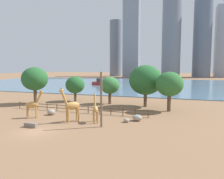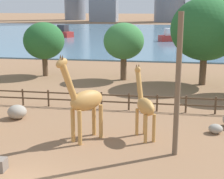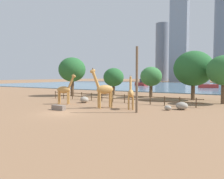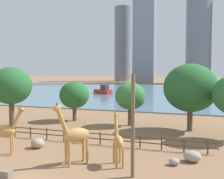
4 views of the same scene
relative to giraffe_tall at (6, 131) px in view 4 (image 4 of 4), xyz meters
name	(u,v)px [view 4 (image 4 of 4)]	position (x,y,z in m)	size (l,w,h in m)	color
ground_plane	(169,92)	(5.20, 73.88, -2.12)	(400.00, 400.00, 0.00)	#8C6647
harbor_water	(168,93)	(5.20, 70.88, -2.02)	(180.00, 86.00, 0.20)	slate
giraffe_tall	(6,131)	(0.00, 0.00, 0.00)	(2.92, 1.63, 4.51)	#C18C47
giraffe_companion	(118,141)	(10.41, 0.60, -0.14)	(1.64, 2.53, 4.26)	#C18C47
giraffe_young	(74,135)	(7.04, -0.40, 0.30)	(2.45, 2.90, 5.19)	#C18C47
utility_pole	(133,126)	(12.17, -1.53, 1.59)	(0.28, 0.28, 7.41)	brown
boulder_near_fence	(38,143)	(1.48, 2.73, -1.64)	(1.31, 1.28, 0.96)	gray
boulder_by_pole	(192,156)	(16.05, 3.29, -1.65)	(1.48, 1.25, 0.94)	gray
boulder_small	(174,162)	(14.72, 1.96, -1.82)	(0.86, 0.78, 0.58)	gray
feeding_trough	(0,174)	(3.28, -4.66, -1.82)	(1.80, 0.60, 0.60)	#72665B
enclosure_fence	(84,136)	(5.00, 5.88, -1.36)	(26.12, 0.14, 1.30)	#4C3826
tree_left_large	(11,86)	(-8.14, 11.11, 3.33)	(5.59, 5.59, 8.00)	brown
tree_center_broad	(190,88)	(15.17, 15.38, 3.29)	(6.65, 6.65, 8.42)	brown
tree_right_tall	(130,96)	(7.22, 16.35, 1.90)	(4.15, 4.15, 5.92)	brown
tree_left_small	(74,95)	(-1.59, 17.06, 1.74)	(4.43, 4.43, 5.87)	brown
boat_ferry	(189,95)	(12.81, 54.64, -1.01)	(6.38, 4.13, 5.40)	#B22D28
boat_tug	(103,91)	(-13.05, 60.21, -0.96)	(6.72, 5.15, 2.82)	#B22D28
skyline_tower_glass	(145,15)	(-16.75, 137.68, 36.07)	(11.90, 9.60, 76.36)	gray
skyline_block_left	(123,44)	(-34.62, 154.23, 21.63)	(10.58, 10.58, 47.49)	slate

